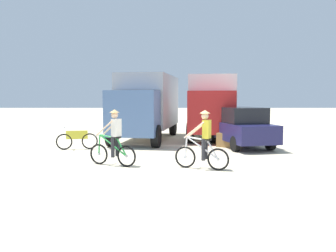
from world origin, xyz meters
name	(u,v)px	position (x,y,z in m)	size (l,w,h in m)	color
ground_plane	(175,172)	(0.00, 0.00, 0.00)	(120.00, 120.00, 0.00)	beige
box_truck_grey_hauler	(148,104)	(-1.28, 7.87, 1.87)	(3.39, 7.04, 3.35)	#9E9EA3
box_truck_avon_van	(214,103)	(2.28, 8.98, 1.87)	(3.28, 7.01, 3.35)	white
sedan_parked	(241,127)	(3.04, 5.28, 0.88)	(2.63, 4.48, 1.76)	#1E1E4C
cyclist_orange_shirt	(115,140)	(-1.93, 0.99, 0.85)	(1.61, 0.81, 1.82)	black
cyclist_cowboy_hat	(204,142)	(0.89, 0.45, 0.85)	(1.62, 0.79, 1.82)	black
bicycle_spare	(78,140)	(-4.05, 4.45, 0.40)	(1.71, 0.53, 0.97)	black
supply_crate	(229,140)	(2.50, 5.35, 0.31)	(0.72, 0.90, 0.62)	olive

